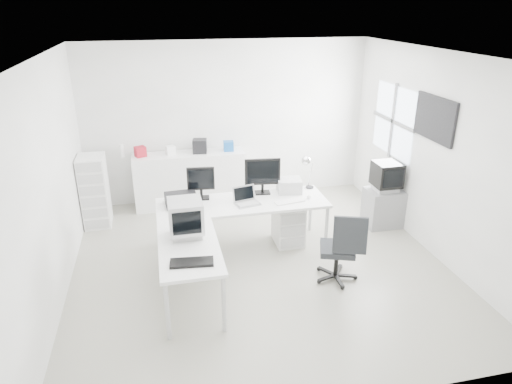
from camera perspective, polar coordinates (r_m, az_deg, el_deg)
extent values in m
cube|color=beige|center=(6.42, 0.39, -8.95)|extent=(5.00, 5.00, 0.01)
cube|color=white|center=(5.49, 0.48, 16.78)|extent=(5.00, 5.00, 0.01)
cube|color=white|center=(8.16, -3.57, 8.69)|extent=(5.00, 0.02, 2.80)
cube|color=white|center=(5.81, -24.35, 0.83)|extent=(0.02, 5.00, 2.80)
cube|color=white|center=(6.79, 21.51, 4.26)|extent=(0.02, 5.00, 2.80)
cube|color=white|center=(6.84, 4.04, -4.01)|extent=(0.40, 0.50, 0.60)
cube|color=black|center=(6.42, -9.35, -0.92)|extent=(0.45, 0.36, 0.15)
cube|color=white|center=(6.46, 4.22, -1.18)|extent=(0.45, 0.21, 0.02)
sphere|color=white|center=(6.58, 6.61, -0.61)|extent=(0.06, 0.06, 0.06)
cube|color=#B6B6B6|center=(6.78, 4.17, 0.83)|extent=(0.38, 0.34, 0.20)
cube|color=black|center=(5.02, -8.03, -8.71)|extent=(0.49, 0.24, 0.03)
cube|color=gray|center=(7.62, 15.59, -1.88)|extent=(0.56, 0.46, 0.61)
cube|color=white|center=(8.11, -8.25, 1.58)|extent=(1.92, 0.48, 0.96)
cube|color=maroon|center=(7.92, -14.26, 4.91)|extent=(0.21, 0.20, 0.17)
cube|color=white|center=(7.92, -10.64, 5.15)|extent=(0.18, 0.17, 0.15)
cube|color=black|center=(7.93, -7.04, 5.72)|extent=(0.27, 0.25, 0.23)
cube|color=#16559F|center=(8.00, -3.45, 5.76)|extent=(0.18, 0.16, 0.17)
cylinder|color=white|center=(7.96, -16.43, 4.97)|extent=(0.07, 0.07, 0.22)
cube|color=white|center=(7.69, -19.51, 0.08)|extent=(0.41, 0.49, 1.16)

